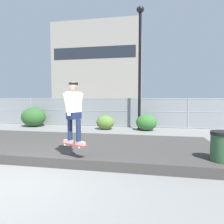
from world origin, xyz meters
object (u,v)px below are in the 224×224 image
object	(u,v)px
street_lamp	(140,54)
shrub_right	(146,122)
parked_car_near	(44,110)
trash_bin	(222,152)
skateboard	(74,144)
parked_car_mid	(116,111)
parked_car_far	(194,112)
shrub_center	(105,122)
skater	(74,109)
shrub_left	(34,117)

from	to	relation	value
street_lamp	shrub_right	distance (m)	3.93
parked_car_near	trash_bin	distance (m)	14.89
skateboard	parked_car_near	size ratio (longest dim) A/B	0.18
parked_car_mid	parked_car_far	world-z (taller)	same
street_lamp	parked_car_mid	bearing A→B (deg)	116.79
trash_bin	shrub_center	bearing A→B (deg)	126.12
skateboard	shrub_center	world-z (taller)	shrub_center
shrub_right	trash_bin	world-z (taller)	trash_bin
street_lamp	parked_car_far	distance (m)	6.34
skater	shrub_right	distance (m)	6.79
parked_car_mid	trash_bin	size ratio (longest dim) A/B	4.33
trash_bin	parked_car_mid	bearing A→B (deg)	113.23
parked_car_far	trash_bin	bearing A→B (deg)	-98.31
shrub_center	parked_car_far	bearing A→B (deg)	33.91
shrub_right	parked_car_mid	bearing A→B (deg)	120.00
skateboard	parked_car_near	xyz separation A→B (m)	(-6.96, 10.69, 0.21)
street_lamp	trash_bin	bearing A→B (deg)	-69.16
parked_car_far	shrub_center	xyz separation A→B (m)	(-5.82, -3.91, -0.42)
parked_car_far	shrub_right	distance (m)	5.15
street_lamp	shrub_left	xyz separation A→B (m)	(-6.84, -0.01, -3.74)
parked_car_mid	trash_bin	distance (m)	11.22
street_lamp	parked_car_near	distance (m)	9.92
street_lamp	shrub_right	bearing A→B (deg)	-28.26
shrub_left	shrub_center	distance (m)	4.87
parked_car_near	shrub_left	size ratio (longest dim) A/B	2.83
skateboard	trash_bin	xyz separation A→B (m)	(3.80, 0.39, -0.11)
parked_car_near	shrub_right	xyz separation A→B (m)	(8.78, -4.24, -0.38)
skater	street_lamp	world-z (taller)	street_lamp
skater	parked_car_far	size ratio (longest dim) A/B	0.36
skateboard	street_lamp	world-z (taller)	street_lamp
parked_car_mid	shrub_right	size ratio (longest dim) A/B	3.75
parked_car_mid	skater	bearing A→B (deg)	-86.65
skater	street_lamp	bearing A→B (deg)	78.11
shrub_left	skateboard	bearing A→B (deg)	-50.82
parked_car_mid	street_lamp	bearing A→B (deg)	-63.21
street_lamp	shrub_right	size ratio (longest dim) A/B	5.91
parked_car_far	trash_bin	distance (m)	10.01
parked_car_far	trash_bin	size ratio (longest dim) A/B	4.42
skateboard	parked_car_far	distance (m)	11.55
skater	parked_car_mid	distance (m)	10.74
skateboard	skater	xyz separation A→B (m)	(0.00, 0.00, 0.94)
shrub_center	trash_bin	size ratio (longest dim) A/B	1.04
parked_car_near	skateboard	bearing A→B (deg)	-56.94
street_lamp	shrub_center	distance (m)	4.42
parked_car_far	shrub_left	bearing A→B (deg)	-161.25
skater	parked_car_far	xyz separation A→B (m)	(5.24, 10.29, -0.74)
skater	parked_car_near	distance (m)	12.77
street_lamp	parked_car_near	world-z (taller)	street_lamp
skateboard	shrub_center	size ratio (longest dim) A/B	0.76
parked_car_mid	shrub_right	world-z (taller)	parked_car_mid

